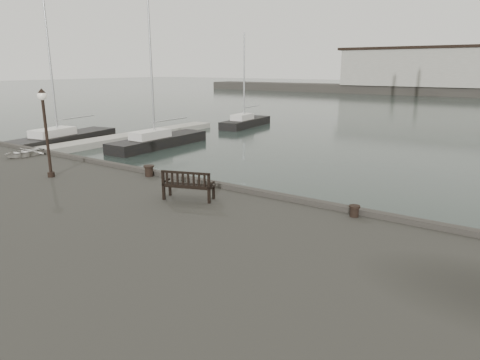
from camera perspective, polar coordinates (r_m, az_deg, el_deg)
The scene contains 11 objects.
ground at distance 16.90m, azimuth 0.29°, elevation -6.42°, with size 400.00×400.00×0.00m, color black.
pontoon at distance 37.38m, azimuth -16.76°, elevation 5.14°, with size 2.00×24.00×0.50m, color #A8A49B.
breakwater at distance 105.90m, azimuth 27.89°, elevation 12.15°, with size 140.00×9.50×12.20m.
bench at distance 15.25m, azimuth -6.89°, elevation -1.41°, with size 1.90×1.19×1.03m.
bollard_left at distance 18.84m, azimuth -12.03°, elevation 1.20°, with size 0.45×0.45×0.47m, color black.
bollard_right at distance 13.94m, azimuth 15.00°, elevation -4.02°, with size 0.35×0.35×0.36m, color black.
lamp_post at distance 19.67m, azimuth -24.56°, elevation 7.16°, with size 0.37×0.37×3.74m.
dinghy at distance 25.40m, azimuth -26.89°, elevation 3.34°, with size 1.47×2.05×0.43m, color silver.
yacht_a at distance 38.19m, azimuth -22.47°, elevation 4.82°, with size 4.17×10.01×13.27m.
yacht_c at distance 34.68m, azimuth -10.71°, elevation 4.79°, with size 2.44×9.30×12.50m.
yacht_d at distance 45.95m, azimuth 0.78°, elevation 7.44°, with size 2.85×7.99×10.09m.
Camera 1 is at (8.85, -13.04, 6.12)m, focal length 32.00 mm.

